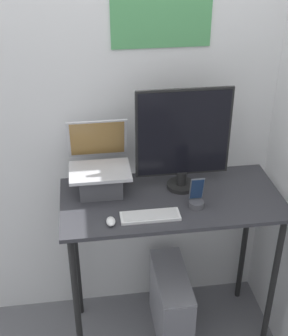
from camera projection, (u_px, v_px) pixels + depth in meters
name	position (u px, v px, depth m)	size (l,w,h in m)	color
wall_back	(161.00, 103.00, 2.42)	(6.00, 0.06, 2.60)	silver
desk	(171.00, 219.00, 2.37)	(1.09, 0.52, 0.94)	#333338
laptop	(100.00, 174.00, 2.31)	(0.30, 0.27, 0.35)	#4C4C51
monitor	(183.00, 140.00, 2.26)	(0.47, 0.15, 0.53)	black
keyboard	(150.00, 216.00, 2.16)	(0.28, 0.09, 0.02)	white
mouse	(111.00, 221.00, 2.11)	(0.04, 0.07, 0.03)	white
cell_phone	(197.00, 199.00, 2.22)	(0.07, 0.07, 0.16)	#4C4C51
computer_tower	(171.00, 304.00, 2.65)	(0.17, 0.47, 0.44)	gray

